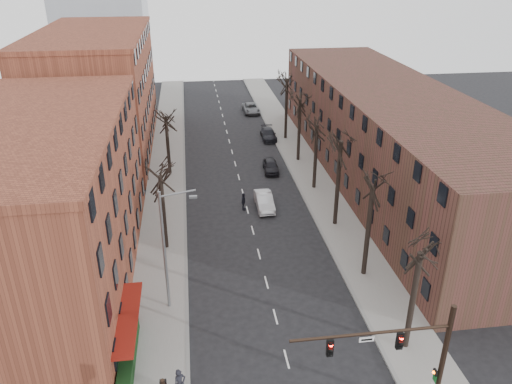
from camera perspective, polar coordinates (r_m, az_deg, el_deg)
name	(u,v)px	position (r m, az deg, el deg)	size (l,w,h in m)	color
sidewalk_left	(167,170)	(58.21, -10.16, 2.50)	(4.00, 90.00, 0.15)	gray
sidewalk_right	(303,163)	(59.57, 5.39, 3.34)	(4.00, 90.00, 0.15)	gray
building_left_near	(41,207)	(39.04, -23.36, -1.58)	(12.00, 26.00, 12.00)	brown
building_left_far	(99,93)	(65.49, -17.56, 10.69)	(12.00, 28.00, 14.00)	brown
building_right	(388,134)	(55.80, 14.83, 6.44)	(12.00, 50.00, 10.00)	#512B25
awning_left	(133,351)	(33.60, -13.90, -17.20)	(1.20, 7.00, 0.15)	maroon
hedge	(129,354)	(32.44, -14.36, -17.54)	(0.80, 6.00, 1.00)	black
tree_right_a	(405,347)	(34.25, 16.65, -16.62)	(5.20, 5.20, 10.00)	black
tree_right_b	(363,274)	(40.01, 12.16, -9.20)	(5.20, 5.20, 10.80)	black
tree_right_c	(335,225)	(46.43, 8.98, -3.70)	(5.20, 5.20, 11.60)	black
tree_right_d	(314,188)	(53.28, 6.62, 0.43)	(5.20, 5.20, 10.00)	black
tree_right_e	(298,161)	(60.42, 4.81, 3.61)	(5.20, 5.20, 10.80)	black
tree_right_f	(285,139)	(67.75, 3.38, 6.10)	(5.20, 5.20, 11.60)	black
tree_left_a	(167,248)	(43.05, -10.17, -6.31)	(5.20, 5.20, 9.50)	black
tree_left_b	(170,174)	(57.30, -9.78, 2.07)	(5.20, 5.20, 9.50)	black
signal_mast_arm	(416,354)	(27.29, 17.77, -17.20)	(8.14, 0.30, 7.20)	black
streetlight	(167,246)	(33.59, -10.18, -6.10)	(2.45, 0.22, 9.03)	slate
silver_sedan	(264,201)	(48.53, 0.95, -1.05)	(1.55, 4.44, 1.46)	silver
parked_car_near	(271,166)	(56.86, 1.70, 3.00)	(1.61, 4.01, 1.37)	black
parked_car_mid	(268,134)	(67.33, 1.43, 6.62)	(1.90, 4.68, 1.36)	black
parked_car_far	(251,108)	(79.23, -0.58, 9.56)	(2.37, 5.13, 1.43)	slate
pedestrian_a	(180,384)	(29.60, -8.68, -20.84)	(0.69, 0.45, 1.88)	black
pedestrian_b	(130,320)	(34.36, -14.16, -13.99)	(0.79, 0.62, 1.63)	black
pedestrian_crossing	(243,202)	(48.09, -1.44, -1.10)	(1.04, 0.43, 1.78)	black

